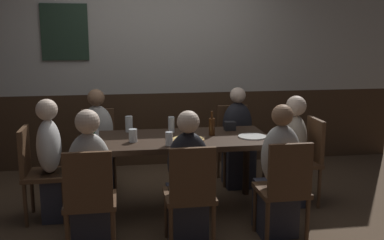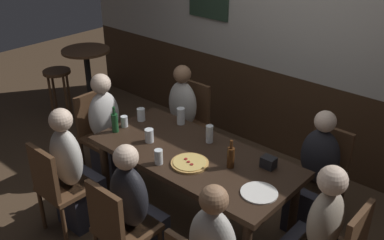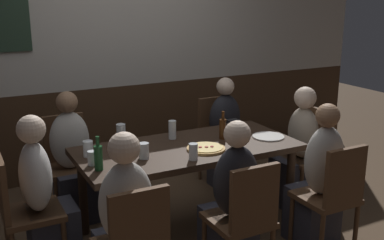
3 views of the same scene
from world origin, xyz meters
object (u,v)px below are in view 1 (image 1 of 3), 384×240
object	(u,v)px
chair_right_near	(285,186)
person_head_west	(56,169)
person_right_near	(278,181)
beer_bottle_green	(92,135)
dining_table	(177,146)
chair_head_west	(37,168)
person_left_far	(98,150)
pizza	(188,139)
person_head_east	(289,159)
plate_white_large	(252,137)
beer_bottle_brown	(212,126)
tumbler_short	(133,136)
chair_left_near	(90,197)
chair_left_far	(98,144)
condiment_caddy	(230,126)
tumbler_water	(169,139)
beer_glass_tall	(171,125)
chair_head_east	(305,156)
beer_glass_half	(91,137)
chair_mid_near	(190,191)
person_left_near	(91,191)
pint_glass_pale	(95,132)
pint_glass_stout	(129,125)
person_right_far	(238,145)
chair_right_far	(234,139)
person_mid_near	(187,187)

from	to	relation	value
chair_right_near	person_head_west	size ratio (longest dim) A/B	0.77
person_right_near	beer_bottle_green	bearing A→B (deg)	162.74
dining_table	chair_head_west	world-z (taller)	chair_head_west
person_left_far	pizza	xyz separation A→B (m)	(0.87, -0.81, 0.28)
person_head_east	plate_white_large	xyz separation A→B (m)	(-0.43, -0.10, 0.27)
beer_bottle_brown	tumbler_short	bearing A→B (deg)	-169.35
chair_left_near	chair_left_far	distance (m)	1.66
chair_left_far	condiment_caddy	xyz separation A→B (m)	(1.36, -0.60, 0.29)
person_right_near	beer_bottle_brown	world-z (taller)	person_right_near
person_head_west	pizza	size ratio (longest dim) A/B	3.75
tumbler_water	beer_glass_tall	distance (m)	0.54
chair_head_east	pizza	distance (m)	1.26
person_right_near	tumbler_water	size ratio (longest dim) A/B	9.31
person_head_east	beer_bottle_green	bearing A→B (deg)	-174.69
chair_left_far	person_left_far	xyz separation A→B (m)	(0.00, -0.16, -0.02)
chair_head_east	beer_bottle_brown	world-z (taller)	beer_bottle_brown
chair_head_west	chair_head_east	distance (m)	2.61
chair_right_near	beer_glass_half	bearing A→B (deg)	154.11
person_right_near	person_left_far	distance (m)	2.06
chair_head_west	beer_glass_half	world-z (taller)	chair_head_west
chair_left_near	chair_mid_near	bearing A→B (deg)	0.00
person_left_near	pint_glass_pale	world-z (taller)	person_left_near
pint_glass_stout	beer_glass_tall	distance (m)	0.43
dining_table	chair_left_near	xyz separation A→B (m)	(-0.78, -0.83, -0.16)
person_right_far	person_left_far	xyz separation A→B (m)	(-1.57, 0.00, 0.01)
chair_head_east	person_right_far	world-z (taller)	person_right_far
chair_left_far	chair_head_east	bearing A→B (deg)	-21.67
chair_right_near	person_head_west	world-z (taller)	person_head_west
pizza	beer_bottle_brown	bearing A→B (deg)	35.08
person_left_far	tumbler_water	size ratio (longest dim) A/B	9.13
person_right_near	beer_glass_half	bearing A→B (deg)	159.04
beer_glass_tall	pint_glass_pale	bearing A→B (deg)	-171.77
chair_left_near	pint_glass_pale	xyz separation A→B (m)	(0.01, 0.96, 0.30)
beer_glass_half	pint_glass_stout	distance (m)	0.53
dining_table	pint_glass_stout	size ratio (longest dim) A/B	11.15
beer_glass_half	pint_glass_pale	distance (m)	0.19
chair_left_near	pizza	bearing A→B (deg)	38.28
person_right_far	tumbler_short	size ratio (longest dim) A/B	9.42
person_head_west	plate_white_large	xyz separation A→B (m)	(1.86, -0.10, 0.26)
beer_bottle_green	person_right_far	bearing A→B (deg)	28.29
chair_right_near	chair_left_near	bearing A→B (deg)	180.00
chair_right_near	chair_right_far	size ratio (longest dim) A/B	1.00
dining_table	plate_white_large	world-z (taller)	plate_white_large
chair_right_far	tumbler_short	xyz separation A→B (m)	(-1.21, -0.93, 0.30)
dining_table	chair_left_far	xyz separation A→B (m)	(-0.78, 0.83, -0.16)
person_head_east	pizza	xyz separation A→B (m)	(-1.06, -0.14, 0.28)
plate_white_large	dining_table	bearing A→B (deg)	171.80
beer_glass_half	plate_white_large	size ratio (longest dim) A/B	0.38
person_mid_near	pint_glass_pale	size ratio (longest dim) A/B	9.19
chair_left_near	condiment_caddy	xyz separation A→B (m)	(1.36, 1.06, 0.29)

